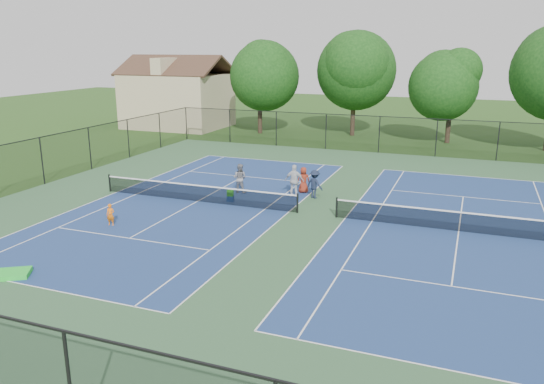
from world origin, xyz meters
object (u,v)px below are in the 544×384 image
at_px(tree_back_c, 452,81).
at_px(ball_hopper, 230,193).
at_px(clapboard_house, 178,98).
at_px(tree_back_a, 260,72).
at_px(bystander_a, 294,181).
at_px(child_player, 110,215).
at_px(bystander_b, 315,184).
at_px(bystander_c, 303,180).
at_px(instructor, 240,178).
at_px(tree_back_b, 355,67).
at_px(ball_crate, 230,199).

bearing_deg(tree_back_c, ball_hopper, -112.90).
bearing_deg(clapboard_house, ball_hopper, -53.89).
height_order(tree_back_a, bystander_a, tree_back_a).
bearing_deg(bystander_a, child_player, 44.73).
xyz_separation_m(child_player, bystander_b, (7.90, 8.23, 0.29)).
xyz_separation_m(clapboard_house, bystander_c, (21.00, -21.03, -2.31)).
bearing_deg(instructor, child_player, 66.54).
distance_m(tree_back_b, instructor, 24.09).
height_order(clapboard_house, instructor, clapboard_house).
bearing_deg(tree_back_a, bystander_a, -62.89).
bearing_deg(tree_back_b, clapboard_house, -176.99).
height_order(bystander_b, ball_hopper, bystander_b).
bearing_deg(child_player, tree_back_c, 49.41).
relative_size(tree_back_c, ball_hopper, 23.16).
bearing_deg(bystander_b, tree_back_a, -38.29).
distance_m(child_player, bystander_b, 11.41).
distance_m(tree_back_b, child_player, 32.13).
distance_m(instructor, bystander_a, 3.35).
height_order(tree_back_b, child_player, tree_back_b).
relative_size(tree_back_b, ball_crate, 25.64).
distance_m(bystander_c, ball_crate, 4.67).
distance_m(clapboard_house, bystander_a, 30.38).
bearing_deg(child_player, ball_crate, 42.14).
relative_size(tree_back_b, ball_hopper, 27.67).
relative_size(clapboard_house, ball_crate, 27.61).
height_order(tree_back_b, bystander_b, tree_back_b).
height_order(bystander_c, ball_hopper, bystander_c).
height_order(instructor, ball_hopper, instructor).
distance_m(instructor, bystander_c, 3.80).
height_order(bystander_a, ball_crate, bystander_a).
bearing_deg(bystander_c, bystander_b, 113.88).
bearing_deg(bystander_a, tree_back_c, -113.76).
relative_size(tree_back_b, child_player, 9.26).
bearing_deg(tree_back_a, instructor, -70.79).
height_order(tree_back_c, instructor, tree_back_c).
relative_size(tree_back_b, clapboard_house, 0.93).
xyz_separation_m(bystander_b, ball_hopper, (-4.23, -2.37, -0.33)).
distance_m(child_player, instructor, 8.52).
distance_m(bystander_b, ball_hopper, 4.86).
height_order(tree_back_a, ball_hopper, tree_back_a).
bearing_deg(bystander_b, instructor, 27.26).
xyz_separation_m(bystander_a, bystander_b, (1.18, 0.12, -0.12)).
distance_m(ball_crate, ball_hopper, 0.34).
height_order(child_player, bystander_a, bystander_a).
bearing_deg(ball_hopper, instructor, 98.47).
xyz_separation_m(tree_back_b, bystander_c, (2.00, -22.03, -5.82)).
bearing_deg(clapboard_house, ball_crate, -53.89).
xyz_separation_m(clapboard_house, ball_crate, (17.73, -24.30, -2.93)).
xyz_separation_m(bystander_b, bystander_c, (-0.96, 0.90, -0.05)).
height_order(tree_back_c, child_player, tree_back_c).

